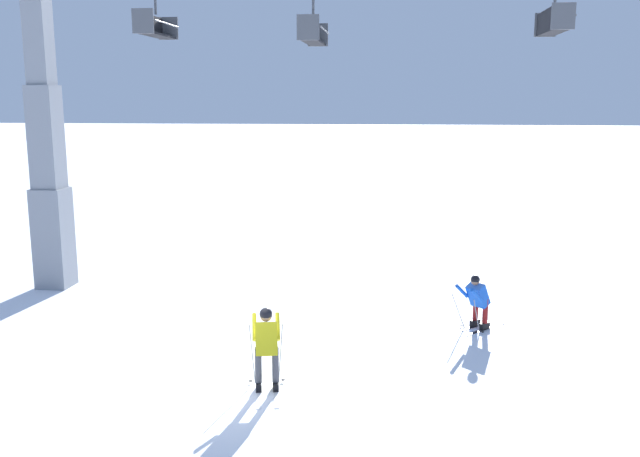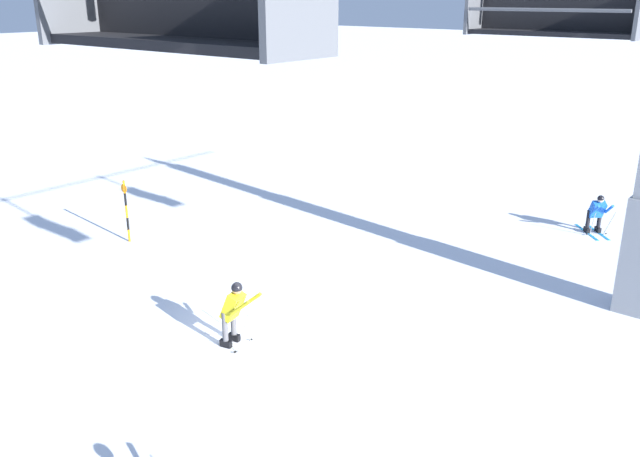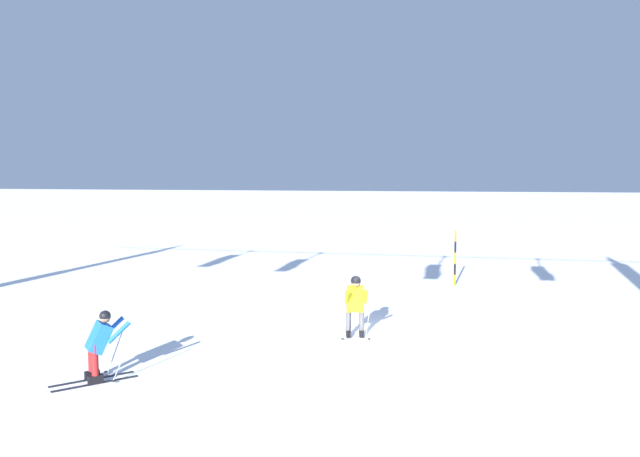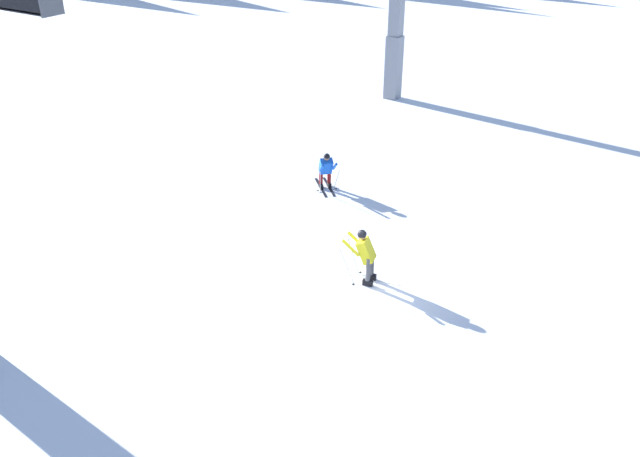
% 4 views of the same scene
% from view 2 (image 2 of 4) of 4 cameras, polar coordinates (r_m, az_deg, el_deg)
% --- Properties ---
extents(ground_plane, '(260.00, 260.00, 0.00)m').
position_cam_2_polar(ground_plane, '(15.73, -4.13, -9.05)').
color(ground_plane, white).
extents(skier_carving_main, '(0.86, 1.72, 1.70)m').
position_cam_2_polar(skier_carving_main, '(14.93, -7.43, -6.86)').
color(skier_carving_main, white).
rests_on(skier_carving_main, ground_plane).
extents(chairlift_seat_second, '(0.61, 2.25, 2.34)m').
position_cam_2_polar(chairlift_seat_second, '(9.61, 19.56, 17.23)').
color(chairlift_seat_second, black).
extents(trail_marker_pole, '(0.07, 0.28, 2.02)m').
position_cam_2_polar(trail_marker_pole, '(21.83, -16.30, 1.61)').
color(trail_marker_pole, orange).
rests_on(trail_marker_pole, ground_plane).
extents(skier_distant_downhill, '(1.49, 1.46, 1.46)m').
position_cam_2_polar(skier_distant_downhill, '(23.59, 22.70, 1.33)').
color(skier_distant_downhill, '#198CCC').
rests_on(skier_distant_downhill, ground_plane).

